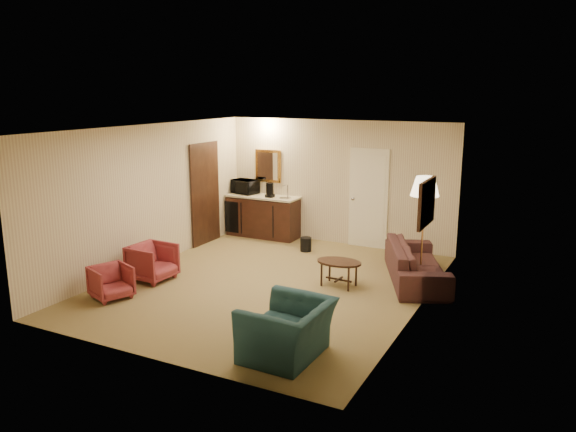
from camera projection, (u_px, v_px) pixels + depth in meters
name	position (u px, v px, depth m)	size (l,w,h in m)	color
ground	(270.00, 284.00, 9.44)	(6.00, 6.00, 0.00)	olive
room_walls	(285.00, 177.00, 9.78)	(5.02, 6.01, 2.61)	beige
wetbar_cabinet	(263.00, 216.00, 12.44)	(1.64, 0.58, 0.92)	#351910
sofa	(417.00, 257.00, 9.53)	(2.17, 0.63, 0.85)	black
teal_armchair	(287.00, 321.00, 6.78)	(1.06, 0.69, 0.93)	#1E414B
rose_chair_near	(152.00, 260.00, 9.59)	(0.67, 0.63, 0.69)	maroon
rose_chair_far	(111.00, 280.00, 8.75)	(0.56, 0.53, 0.58)	maroon
coffee_table	(339.00, 273.00, 9.31)	(0.76, 0.51, 0.43)	#321C10
floor_lamp	(423.00, 229.00, 9.49)	(0.48, 0.48, 1.80)	#BC833E
waste_bin	(306.00, 244.00, 11.36)	(0.23, 0.23, 0.28)	black
microwave	(245.00, 185.00, 12.58)	(0.57, 0.31, 0.39)	black
coffee_maker	(270.00, 190.00, 12.14)	(0.17, 0.17, 0.31)	black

